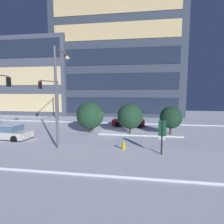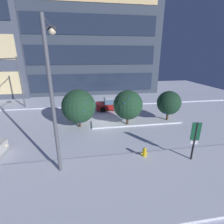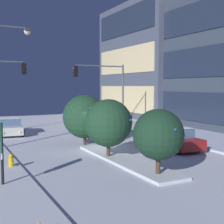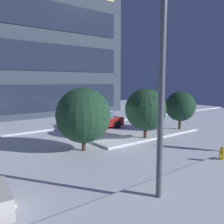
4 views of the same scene
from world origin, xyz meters
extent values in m
plane|color=silver|center=(0.00, 0.00, 0.00)|extent=(52.00, 52.00, 0.00)
cube|color=silver|center=(0.00, -8.48, 0.07)|extent=(52.00, 5.20, 0.14)
cube|color=silver|center=(0.00, 8.48, 0.07)|extent=(52.00, 5.20, 0.14)
cube|color=silver|center=(3.98, -0.39, 0.07)|extent=(9.00, 1.80, 0.14)
cube|color=#384251|center=(-0.63, 19.03, 13.05)|extent=(24.90, 13.08, 26.09)
cube|color=#232D42|center=(-0.63, 12.45, 2.17)|extent=(22.41, 0.10, 2.90)
cube|color=#232D42|center=(-0.63, 12.45, 6.52)|extent=(22.41, 0.10, 2.90)
cube|color=#232D42|center=(-0.63, 12.45, 10.87)|extent=(22.41, 0.10, 2.90)
sphere|color=#F9E5B2|center=(-6.68, -4.09, 0.50)|extent=(0.16, 0.16, 0.16)
cube|color=maroon|center=(2.43, 4.26, 0.53)|extent=(4.42, 1.90, 0.66)
cube|color=slate|center=(2.43, 4.26, 1.14)|extent=(2.40, 1.68, 0.60)
cube|color=white|center=(2.43, 4.26, 1.47)|extent=(2.22, 1.57, 0.04)
sphere|color=#F9E5B2|center=(0.21, 3.69, 0.50)|extent=(0.16, 0.16, 0.16)
sphere|color=#F9E5B2|center=(0.23, 4.93, 0.50)|extent=(0.16, 0.16, 0.16)
cylinder|color=black|center=(0.97, 3.39, 0.33)|extent=(0.66, 0.23, 0.66)
cylinder|color=black|center=(1.00, 5.20, 0.33)|extent=(0.66, 0.23, 0.66)
cylinder|color=black|center=(3.86, 3.33, 0.33)|extent=(0.66, 0.23, 0.66)
cylinder|color=black|center=(3.89, 5.14, 0.33)|extent=(0.66, 0.23, 0.66)
cylinder|color=#565960|center=(-8.85, 6.68, 3.19)|extent=(0.18, 0.18, 6.38)
cylinder|color=#565960|center=(-8.85, 4.12, 6.18)|extent=(0.12, 5.12, 0.12)
cylinder|color=#565960|center=(-2.64, -6.95, 4.13)|extent=(0.20, 0.20, 8.26)
cylinder|color=#565960|center=(-2.68, -5.57, 8.11)|extent=(0.18, 2.76, 0.10)
cube|color=#333338|center=(-2.72, -4.19, 8.01)|extent=(0.56, 0.36, 0.20)
sphere|color=#F9E5B2|center=(-2.72, -4.19, 7.88)|extent=(0.44, 0.44, 0.44)
cylinder|color=gold|center=(2.71, -6.34, 0.30)|extent=(0.26, 0.26, 0.59)
sphere|color=gold|center=(2.71, -6.34, 0.66)|extent=(0.22, 0.22, 0.22)
cylinder|color=gold|center=(2.53, -6.34, 0.33)|extent=(0.12, 0.10, 0.10)
cylinder|color=gold|center=(2.89, -6.34, 0.33)|extent=(0.12, 0.10, 0.10)
cylinder|color=black|center=(5.60, -7.15, 1.35)|extent=(0.12, 0.12, 2.70)
cube|color=#144C2D|center=(5.60, -7.15, 2.11)|extent=(0.55, 0.18, 1.17)
cube|color=white|center=(5.60, -7.15, 1.35)|extent=(0.44, 0.15, 0.24)
cylinder|color=#473323|center=(7.26, -0.48, 0.49)|extent=(0.22, 0.22, 0.97)
sphere|color=#193823|center=(7.26, -0.48, 1.98)|extent=(2.38, 2.38, 2.38)
sphere|color=blue|center=(6.63, 0.39, 1.45)|extent=(0.10, 0.10, 0.10)
sphere|color=blue|center=(6.44, 0.31, 1.60)|extent=(0.10, 0.10, 0.10)
sphere|color=blue|center=(7.72, 0.30, 1.19)|extent=(0.10, 0.10, 0.10)
sphere|color=blue|center=(6.70, -1.10, 1.12)|extent=(0.10, 0.10, 0.10)
sphere|color=blue|center=(6.84, 0.62, 1.75)|extent=(0.10, 0.10, 0.10)
sphere|color=blue|center=(8.41, -0.42, 2.35)|extent=(0.10, 0.10, 0.10)
cylinder|color=#473323|center=(2.91, -0.89, 0.45)|extent=(0.22, 0.22, 0.91)
sphere|color=#1E4228|center=(2.91, -0.89, 2.08)|extent=(2.77, 2.77, 2.77)
sphere|color=blue|center=(1.55, -0.66, 1.85)|extent=(0.10, 0.10, 0.10)
sphere|color=blue|center=(2.68, -1.94, 2.99)|extent=(0.10, 0.10, 0.10)
sphere|color=blue|center=(2.25, -2.01, 2.61)|extent=(0.10, 0.10, 0.10)
sphere|color=blue|center=(2.16, -1.15, 0.93)|extent=(0.10, 0.10, 0.10)
sphere|color=blue|center=(2.25, -0.59, 0.88)|extent=(0.10, 0.10, 0.10)
sphere|color=blue|center=(4.03, -0.08, 2.32)|extent=(0.10, 0.10, 0.10)
cylinder|color=#473323|center=(-1.67, -0.49, 0.36)|extent=(0.22, 0.22, 0.72)
sphere|color=#1E4228|center=(-1.67, -0.49, 2.04)|extent=(3.12, 3.12, 3.12)
sphere|color=blue|center=(-1.01, -1.71, 2.80)|extent=(0.10, 0.10, 0.10)
sphere|color=blue|center=(-1.24, -2.01, 2.02)|extent=(0.10, 0.10, 0.10)
sphere|color=blue|center=(-0.70, 0.26, 3.04)|extent=(0.10, 0.10, 0.10)
sphere|color=blue|center=(-1.59, -1.56, 0.89)|extent=(0.10, 0.10, 0.10)
sphere|color=blue|center=(-2.63, 0.45, 2.88)|extent=(0.10, 0.10, 0.10)
camera|label=1|loc=(3.97, -20.77, 4.84)|focal=29.55mm
camera|label=2|loc=(-0.92, -15.36, 6.55)|focal=26.44mm
camera|label=3|loc=(18.92, -8.91, 4.21)|focal=49.92mm
camera|label=4|loc=(-8.35, -11.82, 3.95)|focal=37.47mm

